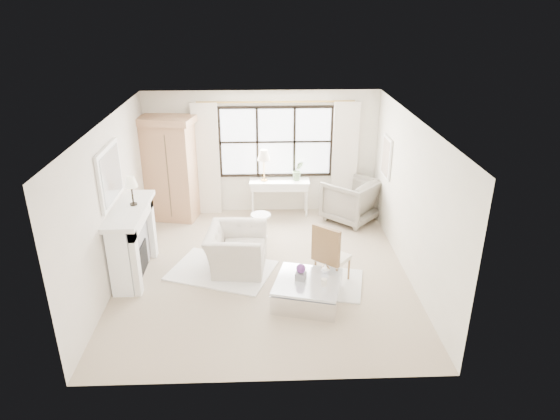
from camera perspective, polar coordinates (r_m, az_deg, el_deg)
The scene contains 32 objects.
floor at distance 8.94m, azimuth -1.84°, elevation -6.98°, with size 5.50×5.50×0.00m, color tan.
ceiling at distance 7.92m, azimuth -2.10°, elevation 10.12°, with size 5.50×5.50×0.00m, color white.
wall_back at distance 10.93m, azimuth -2.06°, elevation 6.55°, with size 5.00×5.00×0.00m, color white.
wall_front at distance 5.88m, azimuth -1.78°, elevation -9.20°, with size 5.00×5.00×0.00m, color white.
wall_left at distance 8.70m, azimuth -18.67°, elevation 0.75°, with size 5.50×5.50×0.00m, color beige.
wall_right at distance 8.70m, azimuth 14.73°, elevation 1.25°, with size 5.50×5.50×0.00m, color silver.
window_pane at distance 10.84m, azimuth -0.48°, elevation 7.80°, with size 2.40×0.02×1.50m, color silver.
window_frame at distance 10.83m, azimuth -0.48°, elevation 7.79°, with size 2.50×0.04×1.50m, color black, non-canonical shape.
curtain_rod at distance 10.58m, azimuth -0.49°, elevation 12.25°, with size 0.04×0.04×3.30m, color #B48B3E.
curtain_left at distance 10.93m, azimuth -8.38°, elevation 5.68°, with size 0.55×0.10×2.47m, color white.
curtain_right at distance 11.02m, azimuth 7.40°, elevation 5.88°, with size 0.55×0.10×2.47m, color silver.
fireplace at distance 8.92m, azimuth -16.69°, elevation -3.38°, with size 0.58×1.66×1.26m.
mirror_frame at distance 8.52m, azimuth -18.89°, elevation 3.80°, with size 0.05×1.15×0.95m, color white.
mirror_glass at distance 8.51m, azimuth -18.70°, elevation 3.80°, with size 0.02×1.00×0.80m, color silver.
art_frame at distance 10.17m, azimuth 12.08°, elevation 5.92°, with size 0.04×0.62×0.82m, color white.
art_canvas at distance 10.17m, azimuth 11.97°, elevation 5.92°, with size 0.01×0.52×0.72m, color #B7A38D.
mantel_lamp at distance 8.62m, azimuth -16.68°, elevation 2.98°, with size 0.22×0.22×0.51m.
armoire at distance 10.84m, azimuth -12.44°, elevation 4.69°, with size 1.24×0.92×2.24m.
console_table at distance 11.01m, azimuth -0.06°, elevation 1.46°, with size 1.32×0.51×0.80m.
console_lamp at distance 10.69m, azimuth -1.86°, elevation 6.20°, with size 0.28×0.28×0.69m.
orchid_plant at distance 10.82m, azimuth 2.06°, elevation 4.53°, with size 0.24×0.19×0.44m, color #5F7C52.
side_table at distance 9.98m, azimuth -2.20°, elevation -1.41°, with size 0.40×0.40×0.51m.
rug_left at distance 8.98m, azimuth -6.67°, elevation -6.87°, with size 1.73×1.22×0.03m, color white.
rug_right at distance 8.61m, azimuth 4.50°, elevation -8.23°, with size 1.43×1.07×0.03m, color silver.
club_armchair at distance 8.89m, azimuth -5.03°, elevation -4.50°, with size 1.14×0.99×0.74m, color beige.
wingback_chair at distance 10.81m, azimuth 8.10°, elevation 1.13°, with size 0.99×1.02×0.93m, color gray.
french_chair at distance 8.51m, azimuth 5.90°, elevation -6.38°, with size 0.68×0.68×1.08m.
coffee_table at distance 8.05m, azimuth 3.18°, elevation -9.25°, with size 1.22×1.22×0.38m.
planter_box at distance 7.94m, azimuth 2.38°, elevation -7.53°, with size 0.16×0.16×0.12m, color gray.
planter_flowers at distance 7.87m, azimuth 2.40°, elevation -6.70°, with size 0.15×0.15×0.15m, color #67327D.
pillar_candle at distance 7.80m, azimuth 5.04°, elevation -8.24°, with size 0.09×0.09×0.12m, color silver.
coffee_vase at distance 8.14m, azimuth 5.22°, elevation -6.63°, with size 0.15×0.15×0.16m, color white.
Camera 1 is at (-0.01, -7.71, 4.52)m, focal length 32.00 mm.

